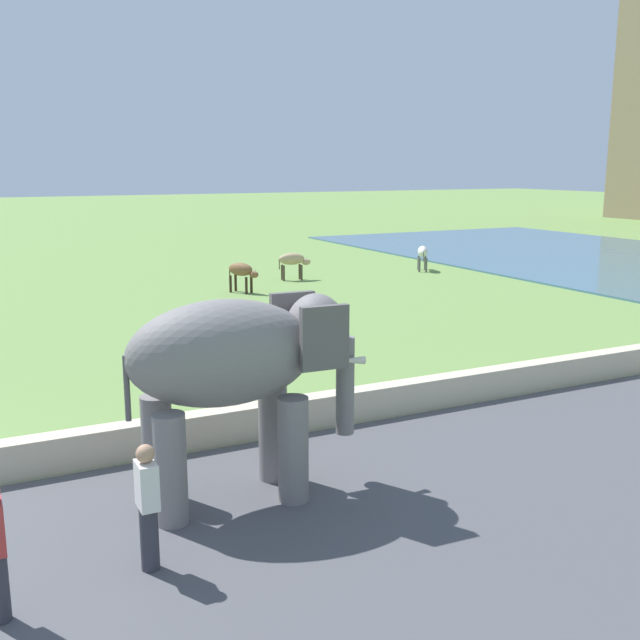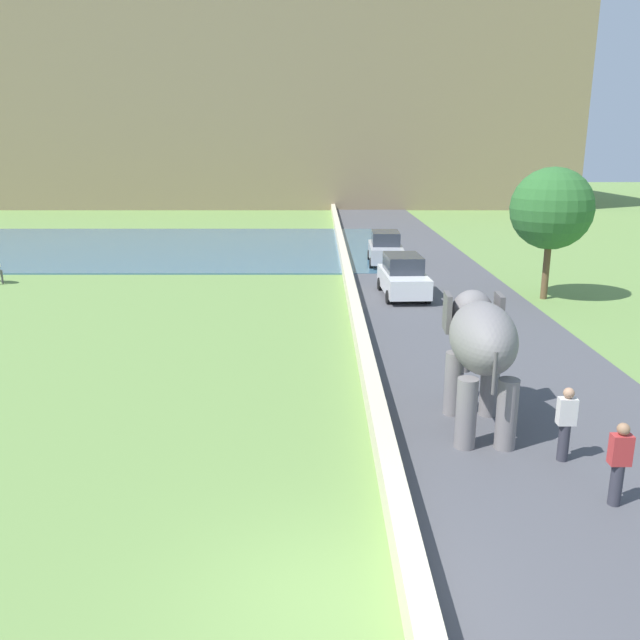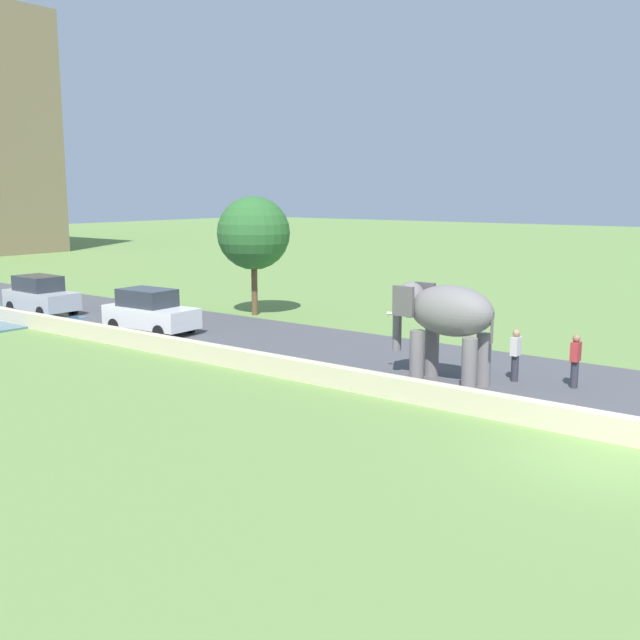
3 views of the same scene
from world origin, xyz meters
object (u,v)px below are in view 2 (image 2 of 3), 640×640
Objects in this scene: elephant at (477,343)px; person_trailing at (615,462)px; car_silver at (382,248)px; car_white at (400,276)px; person_beside_elephant at (562,423)px.

elephant is 2.15× the size of person_trailing.
car_silver is at bearing 94.03° from person_trailing.
elephant is at bearing -89.94° from car_white.
car_silver is 7.75m from car_white.
car_white is at bearing 90.06° from elephant.
person_beside_elephant is 22.68m from car_silver.
car_silver and car_white have the same top height.
person_trailing is 24.37m from car_silver.
car_silver reaches higher than person_trailing.
car_silver is at bearing 93.53° from person_beside_elephant.
car_silver is 1.00× the size of car_white.
person_trailing is at bearing -85.97° from car_silver.
person_beside_elephant is 14.95m from car_white.
person_trailing is 16.65m from car_white.
elephant reaches higher than person_beside_elephant.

